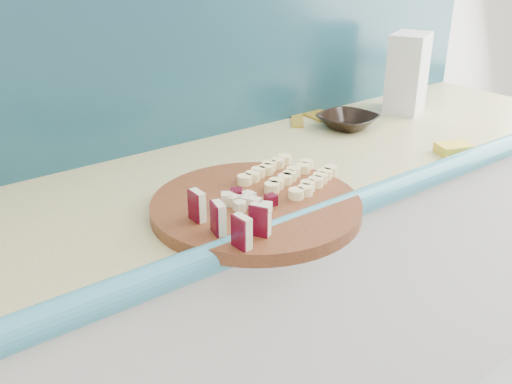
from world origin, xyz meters
name	(u,v)px	position (x,y,z in m)	size (l,w,h in m)	color
kitchen_counter	(272,307)	(0.10, 1.50, 0.46)	(2.20, 0.63, 0.91)	silver
backsplash	(210,49)	(0.10, 1.79, 1.16)	(2.20, 0.02, 0.50)	teal
cutting_board	(256,207)	(-0.11, 1.30, 0.92)	(0.45, 0.45, 0.03)	#4B2310
apple_wedges	(229,219)	(-0.24, 1.22, 0.97)	(0.09, 0.18, 0.06)	beige
apple_chunks	(248,200)	(-0.14, 1.29, 0.95)	(0.07, 0.07, 0.02)	#FCF1C9
banana_slices	(289,176)	(0.02, 1.34, 0.95)	(0.23, 0.21, 0.02)	#FFE99B
brown_bowl	(348,121)	(0.46, 1.59, 0.93)	(0.17, 0.17, 0.04)	black
flour_bag	(408,73)	(0.74, 1.60, 1.04)	(0.15, 0.11, 0.26)	silver
sponge	(454,149)	(0.53, 1.26, 0.92)	(0.09, 0.06, 0.03)	#FCE942
banana_peel	(311,115)	(0.46, 1.75, 0.91)	(0.25, 0.21, 0.01)	gold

